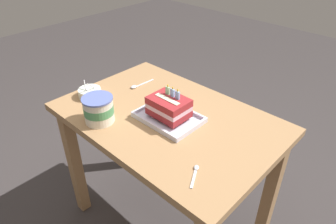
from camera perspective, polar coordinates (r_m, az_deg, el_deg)
ground_plane at (r=1.98m, az=-0.11°, el=-19.53°), size 8.00×8.00×0.00m
dining_table at (r=1.52m, az=-0.13°, el=-4.76°), size 1.04×0.69×0.77m
foil_tray at (r=1.41m, az=0.14°, el=-1.09°), size 0.29×0.21×0.02m
birthday_cake at (r=1.38m, az=0.15°, el=1.01°), size 0.18×0.13×0.14m
bowl_stack at (r=1.63m, az=-14.34°, el=3.52°), size 0.12×0.12×0.09m
ice_cream_tub at (r=1.41m, az=-12.79°, el=0.48°), size 0.14×0.14×0.12m
serving_spoon_near_tray at (r=1.69m, az=-5.94°, el=4.83°), size 0.03×0.16×0.01m
serving_spoon_by_bowls at (r=1.15m, az=5.12°, el=-10.96°), size 0.07×0.11×0.01m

